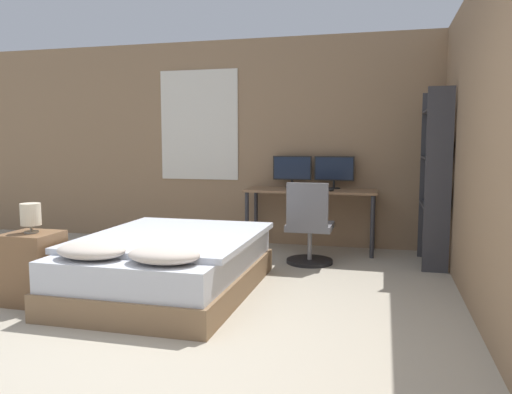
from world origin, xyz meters
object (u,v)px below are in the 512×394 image
(desk, at_px, (311,197))
(monitor_left, at_px, (292,169))
(monitor_right, at_px, (334,170))
(bed, at_px, (169,264))
(nightstand, at_px, (33,268))
(computer_mouse, at_px, (331,190))
(office_chair, at_px, (309,231))
(keyboard, at_px, (309,190))
(bedside_lamp, at_px, (31,215))
(bookshelf, at_px, (436,172))

(desk, relative_size, monitor_left, 3.26)
(monitor_right, bearing_deg, desk, -146.75)
(bed, xyz_separation_m, nightstand, (-0.99, -0.56, 0.04))
(bed, xyz_separation_m, computer_mouse, (1.25, 1.89, 0.53))
(desk, bearing_deg, monitor_right, 33.25)
(monitor_left, relative_size, office_chair, 0.54)
(monitor_right, distance_m, keyboard, 0.49)
(computer_mouse, distance_m, office_chair, 0.70)
(desk, height_order, computer_mouse, computer_mouse)
(monitor_left, bearing_deg, bedside_lamp, -121.32)
(bedside_lamp, height_order, bookshelf, bookshelf)
(computer_mouse, bearing_deg, bedside_lamp, -132.43)
(desk, height_order, keyboard, keyboard)
(bedside_lamp, bearing_deg, keyboard, 51.20)
(monitor_left, relative_size, monitor_right, 1.00)
(bedside_lamp, xyz_separation_m, bookshelf, (3.38, 2.16, 0.29))
(bedside_lamp, bearing_deg, computer_mouse, 47.57)
(bed, height_order, monitor_right, monitor_right)
(bedside_lamp, bearing_deg, monitor_left, 58.68)
(desk, xyz_separation_m, bookshelf, (1.42, -0.46, 0.36))
(nightstand, relative_size, desk, 0.37)
(nightstand, xyz_separation_m, desk, (1.97, 2.62, 0.37))
(monitor_right, xyz_separation_m, computer_mouse, (0.00, -0.35, -0.22))
(office_chair, bearing_deg, desk, 97.16)
(desk, bearing_deg, bookshelf, -17.83)
(desk, relative_size, bookshelf, 0.85)
(nightstand, bearing_deg, desk, 53.08)
(monitor_right, relative_size, computer_mouse, 7.10)
(nightstand, height_order, keyboard, keyboard)
(nightstand, height_order, bedside_lamp, bedside_lamp)
(nightstand, relative_size, monitor_left, 1.21)
(monitor_left, bearing_deg, desk, -33.25)
(office_chair, bearing_deg, bedside_lamp, -137.14)
(bed, height_order, bedside_lamp, bedside_lamp)
(bed, bearing_deg, computer_mouse, 56.55)
(desk, distance_m, computer_mouse, 0.34)
(bedside_lamp, bearing_deg, office_chair, 42.86)
(bed, relative_size, office_chair, 2.21)
(bed, distance_m, desk, 2.32)
(bed, relative_size, keyboard, 5.67)
(desk, relative_size, office_chair, 1.76)
(computer_mouse, height_order, bookshelf, bookshelf)
(monitor_right, height_order, computer_mouse, monitor_right)
(desk, height_order, monitor_right, monitor_right)
(bedside_lamp, distance_m, monitor_left, 3.28)
(desk, bearing_deg, computer_mouse, -32.56)
(bookshelf, bearing_deg, desk, 162.17)
(bedside_lamp, xyz_separation_m, monitor_left, (1.70, 2.80, 0.26))
(monitor_left, distance_m, monitor_right, 0.54)
(bed, xyz_separation_m, desk, (0.98, 2.06, 0.41))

